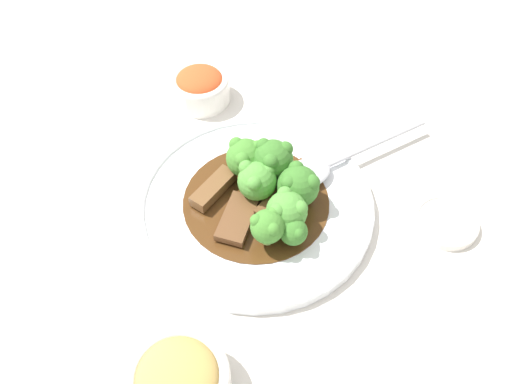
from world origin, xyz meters
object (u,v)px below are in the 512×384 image
broccoli_floret_4 (293,231)px  sauce_dish (446,222)px  main_plate (256,203)px  beef_strip_2 (272,205)px  serving_spoon (317,169)px  broccoli_floret_5 (287,211)px  broccoli_floret_3 (273,159)px  broccoli_floret_1 (268,226)px  beef_strip_3 (296,176)px  side_bowl_kimchi (200,86)px  broccoli_floret_0 (246,157)px  broccoli_floret_6 (255,180)px  broccoli_floret_2 (298,185)px  side_bowl_appetizer (179,381)px  beef_strip_1 (213,190)px  beef_strip_0 (238,218)px

broccoli_floret_4 → sauce_dish: broccoli_floret_4 is taller
sauce_dish → main_plate: bearing=-84.8°
main_plate → beef_strip_2: 0.03m
serving_spoon → broccoli_floret_5: bearing=-15.8°
broccoli_floret_3 → sauce_dish: broccoli_floret_3 is taller
broccoli_floret_1 → beef_strip_3: bearing=170.0°
broccoli_floret_4 → side_bowl_kimchi: broccoli_floret_4 is taller
broccoli_floret_0 → beef_strip_2: bearing=41.0°
main_plate → broccoli_floret_6: (-0.01, -0.00, 0.04)m
serving_spoon → main_plate: bearing=-48.7°
broccoli_floret_0 → sauce_dish: 0.28m
broccoli_floret_6 → serving_spoon: 0.10m
broccoli_floret_3 → broccoli_floret_6: 0.04m
broccoli_floret_1 → broccoli_floret_5: 0.03m
beef_strip_2 → broccoli_floret_4: size_ratio=1.44×
broccoli_floret_2 → broccoli_floret_6: (0.00, -0.06, 0.00)m
broccoli_floret_1 → side_bowl_appetizer: (0.19, -0.05, -0.02)m
beef_strip_1 → broccoli_floret_4: 0.13m
beef_strip_2 → sauce_dish: bearing=98.5°
beef_strip_0 → side_bowl_kimchi: (-0.24, -0.12, 0.00)m
main_plate → broccoli_floret_5: 0.07m
beef_strip_3 → side_bowl_appetizer: side_bowl_appetizer is taller
broccoli_floret_4 → beef_strip_0: bearing=-102.4°
serving_spoon → side_bowl_kimchi: (-0.13, -0.21, 0.00)m
broccoli_floret_4 → side_bowl_appetizer: bearing=-23.4°
broccoli_floret_3 → serving_spoon: broccoli_floret_3 is taller
broccoli_floret_0 → side_bowl_kimchi: 0.19m
broccoli_floret_2 → side_bowl_appetizer: bearing=-17.1°
broccoli_floret_2 → broccoli_floret_4: size_ratio=1.46×
broccoli_floret_1 → side_bowl_appetizer: size_ratio=0.50×
beef_strip_0 → side_bowl_appetizer: bearing=-3.1°
broccoli_floret_3 → broccoli_floret_2: bearing=51.3°
beef_strip_1 → broccoli_floret_0: (-0.05, 0.03, 0.02)m
beef_strip_3 → broccoli_floret_2: bearing=11.1°
beef_strip_1 → broccoli_floret_4: broccoli_floret_4 is taller
beef_strip_1 → side_bowl_kimchi: (-0.20, -0.07, 0.00)m
broccoli_floret_0 → broccoli_floret_3: (0.00, 0.04, 0.01)m
beef_strip_3 → broccoli_floret_2: (0.04, 0.01, 0.03)m
beef_strip_1 → sauce_dish: size_ratio=0.91×
main_plate → beef_strip_2: (0.01, 0.02, 0.02)m
broccoli_floret_1 → broccoli_floret_5: bearing=147.8°
broccoli_floret_5 → broccoli_floret_6: bearing=-129.6°
beef_strip_0 → broccoli_floret_3: 0.09m
broccoli_floret_2 → broccoli_floret_0: bearing=-113.8°
broccoli_floret_6 → sauce_dish: bearing=93.6°
beef_strip_2 → broccoli_floret_2: 0.04m
beef_strip_3 → broccoli_floret_4: (0.10, 0.01, 0.02)m
main_plate → broccoli_floret_5: (0.03, 0.05, 0.04)m
broccoli_floret_0 → broccoli_floret_4: size_ratio=1.46×
broccoli_floret_0 → serving_spoon: size_ratio=0.27×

